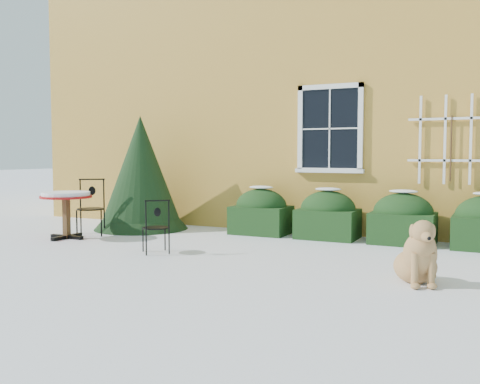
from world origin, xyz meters
The scene contains 8 objects.
ground centered at (0.00, 0.00, 0.00)m, with size 80.00×80.00×0.00m, color white.
house centered at (0.00, 7.00, 3.22)m, with size 12.40×8.40×6.40m.
hedge_row centered at (1.65, 2.55, 0.40)m, with size 4.95×0.80×0.91m.
evergreen_shrub centered at (-2.75, 2.11, 0.92)m, with size 1.88×1.88×2.27m.
bistro_table centered at (-3.20, 0.50, 0.70)m, with size 0.90×0.90×0.84m.
patio_chair_near centered at (-0.94, 0.01, 0.41)m, with size 0.51×0.51×0.83m.
patio_chair_far centered at (-3.11, 1.05, 0.52)m, with size 0.64×0.64×1.05m.
dog centered at (2.91, -0.31, 0.32)m, with size 0.67×0.87×0.79m.
Camera 1 is at (3.69, -6.69, 1.50)m, focal length 40.00 mm.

